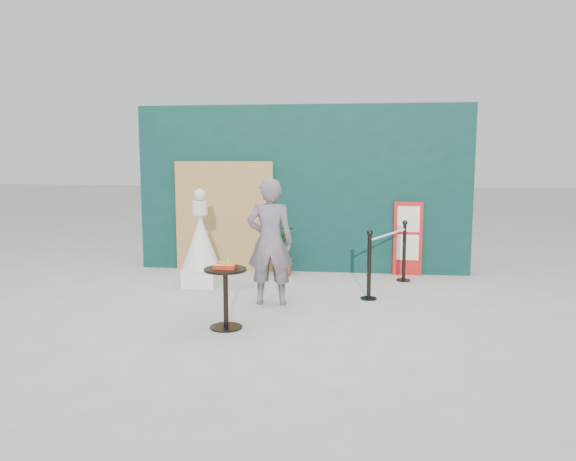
% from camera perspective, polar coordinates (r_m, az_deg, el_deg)
% --- Properties ---
extents(ground, '(60.00, 60.00, 0.00)m').
position_cam_1_polar(ground, '(7.39, -1.22, -8.97)').
color(ground, '#ADAAA5').
rests_on(ground, ground).
extents(back_wall, '(6.00, 0.30, 3.00)m').
position_cam_1_polar(back_wall, '(10.22, 1.42, 4.25)').
color(back_wall, '#0A2D27').
rests_on(back_wall, ground).
extents(bamboo_fence, '(1.80, 0.08, 2.00)m').
position_cam_1_polar(bamboo_fence, '(10.30, -6.49, 1.44)').
color(bamboo_fence, tan).
rests_on(bamboo_fence, ground).
extents(woman, '(0.68, 0.47, 1.80)m').
position_cam_1_polar(woman, '(7.92, -1.82, -1.16)').
color(woman, slate).
rests_on(woman, ground).
extents(menu_board, '(0.50, 0.07, 1.30)m').
position_cam_1_polar(menu_board, '(10.09, 12.08, -0.82)').
color(menu_board, red).
rests_on(menu_board, ground).
extents(statue, '(0.62, 0.62, 1.58)m').
position_cam_1_polar(statue, '(9.19, -8.85, -1.60)').
color(statue, silver).
rests_on(statue, ground).
extents(cafe_table, '(0.52, 0.52, 0.75)m').
position_cam_1_polar(cafe_table, '(6.93, -6.36, -5.88)').
color(cafe_table, black).
rests_on(cafe_table, ground).
extents(food_basket, '(0.26, 0.19, 0.11)m').
position_cam_1_polar(food_basket, '(6.87, -6.37, -3.54)').
color(food_basket, red).
rests_on(food_basket, cafe_table).
extents(planter, '(0.52, 0.45, 0.88)m').
position_cam_1_polar(planter, '(9.90, -0.58, -1.62)').
color(planter, brown).
rests_on(planter, ground).
extents(stanchion_barrier, '(0.84, 1.54, 1.03)m').
position_cam_1_polar(stanchion_barrier, '(8.98, 10.11, -2.83)').
color(stanchion_barrier, black).
rests_on(stanchion_barrier, ground).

